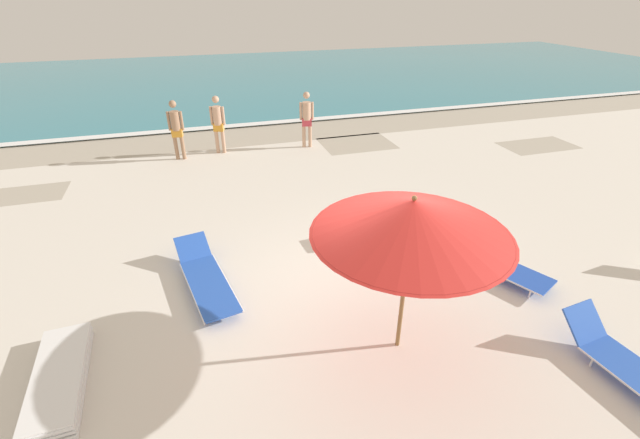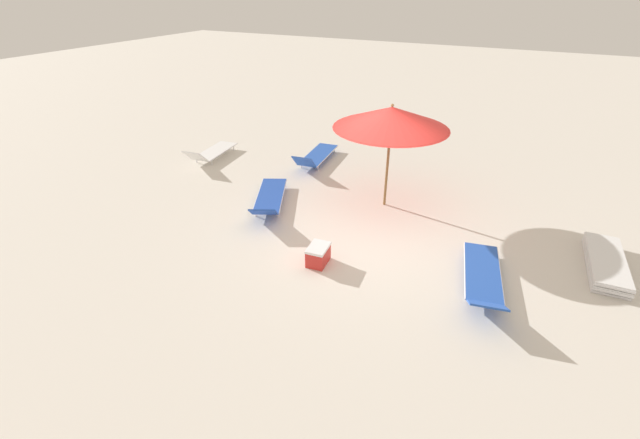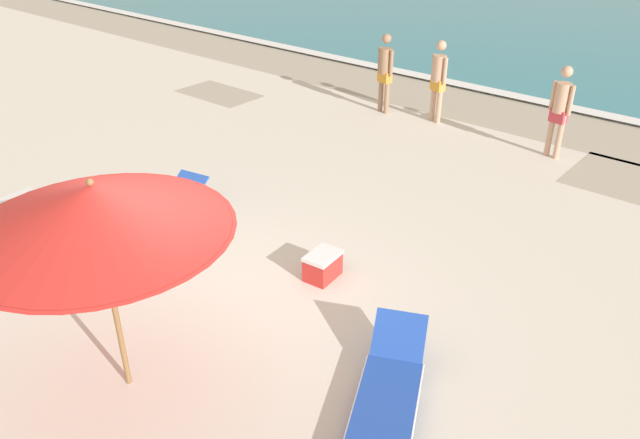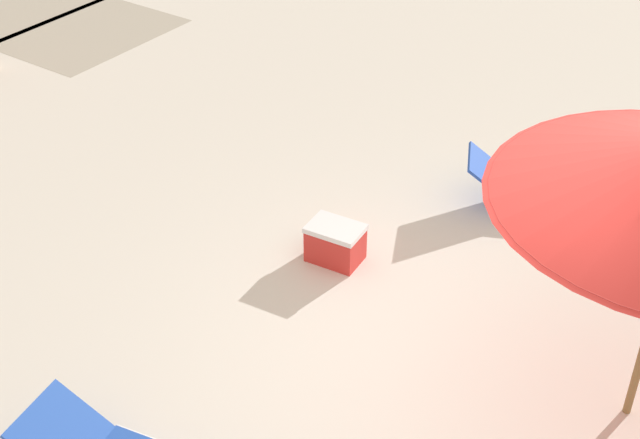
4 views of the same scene
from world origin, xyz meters
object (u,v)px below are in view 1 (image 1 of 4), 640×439
object	(u,v)px
sun_lounger_near_water_right	(486,258)
sun_lounger_beside_umbrella	(205,277)
beachgoer_strolling_adult	(307,116)
lounger_stack	(59,379)
beachgoer_wading_adult	(176,127)
beach_umbrella	(412,218)
cooler_box	(350,235)
beachgoer_shoreline_child	(218,121)

from	to	relation	value
sun_lounger_near_water_right	sun_lounger_beside_umbrella	bearing A→B (deg)	144.28
beachgoer_strolling_adult	sun_lounger_near_water_right	bearing A→B (deg)	-68.39
lounger_stack	beachgoer_wading_adult	xyz separation A→B (m)	(1.66, 8.28, 0.88)
beachgoer_strolling_adult	beachgoer_wading_adult	bearing A→B (deg)	-168.88
beach_umbrella	sun_lounger_beside_umbrella	distance (m)	3.90
sun_lounger_beside_umbrella	beachgoer_wading_adult	world-z (taller)	beachgoer_wading_adult
beachgoer_wading_adult	cooler_box	bearing A→B (deg)	129.90
beach_umbrella	beachgoer_strolling_adult	distance (m)	9.00
sun_lounger_near_water_right	beachgoer_strolling_adult	xyz separation A→B (m)	(-1.34, 7.56, 0.79)
beach_umbrella	sun_lounger_near_water_right	size ratio (longest dim) A/B	1.08
lounger_stack	sun_lounger_near_water_right	world-z (taller)	sun_lounger_near_water_right
lounger_stack	beachgoer_wading_adult	distance (m)	8.49
lounger_stack	beachgoer_shoreline_child	bearing A→B (deg)	68.32
sun_lounger_beside_umbrella	beachgoer_shoreline_child	xyz separation A→B (m)	(0.91, 6.90, 0.80)
sun_lounger_beside_umbrella	beachgoer_strolling_adult	distance (m)	7.63
beachgoer_wading_adult	beachgoer_shoreline_child	bearing A→B (deg)	-157.63
beach_umbrella	cooler_box	distance (m)	3.47
lounger_stack	sun_lounger_beside_umbrella	world-z (taller)	sun_lounger_beside_umbrella
beach_umbrella	sun_lounger_near_water_right	distance (m)	3.34
sun_lounger_near_water_right	beachgoer_shoreline_child	world-z (taller)	beachgoer_shoreline_child
lounger_stack	cooler_box	bearing A→B (deg)	21.86
beach_umbrella	lounger_stack	world-z (taller)	beach_umbrella
beach_umbrella	beachgoer_strolling_adult	size ratio (longest dim) A/B	1.45
lounger_stack	beachgoer_strolling_adult	xyz separation A→B (m)	(5.63, 8.25, 0.88)
sun_lounger_near_water_right	beachgoer_shoreline_child	size ratio (longest dim) A/B	1.34
lounger_stack	cooler_box	distance (m)	5.37
sun_lounger_beside_umbrella	beachgoer_wading_adult	bearing A→B (deg)	81.89
beachgoer_shoreline_child	cooler_box	world-z (taller)	beachgoer_shoreline_child
sun_lounger_beside_umbrella	beachgoer_shoreline_child	size ratio (longest dim) A/B	1.32
beachgoer_shoreline_child	cooler_box	size ratio (longest dim) A/B	3.32
beach_umbrella	cooler_box	xyz separation A→B (m)	(0.32, 2.87, -1.92)
sun_lounger_beside_umbrella	sun_lounger_near_water_right	bearing A→B (deg)	-21.08
beachgoer_wading_adult	beachgoer_strolling_adult	bearing A→B (deg)	-168.57
lounger_stack	cooler_box	world-z (taller)	cooler_box
lounger_stack	beachgoer_wading_adult	size ratio (longest dim) A/B	1.08
beachgoer_shoreline_child	lounger_stack	bearing A→B (deg)	90.36
beach_umbrella	beachgoer_strolling_adult	xyz separation A→B (m)	(1.07, 8.87, -1.11)
sun_lounger_beside_umbrella	cooler_box	size ratio (longest dim) A/B	4.38
beachgoer_wading_adult	beachgoer_shoreline_child	distance (m)	1.24
beachgoer_wading_adult	beachgoer_shoreline_child	xyz separation A→B (m)	(1.22, 0.23, 0.00)
beach_umbrella	beachgoer_strolling_adult	bearing A→B (deg)	83.10
sun_lounger_near_water_right	cooler_box	distance (m)	2.61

